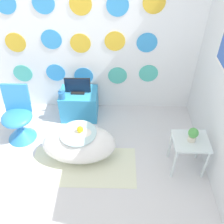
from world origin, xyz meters
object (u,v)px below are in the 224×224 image
at_px(tv, 78,86).
at_px(potted_plant_left, 193,134).
at_px(bathtub, 79,144).
at_px(vase, 62,95).
at_px(chair, 19,124).

relative_size(tv, potted_plant_left, 2.05).
relative_size(bathtub, potted_plant_left, 5.20).
relative_size(vase, potted_plant_left, 0.82).
xyz_separation_m(tv, vase, (-0.22, -0.15, -0.04)).
xyz_separation_m(bathtub, potted_plant_left, (1.37, -0.16, 0.37)).
bearing_deg(chair, vase, 31.53).
distance_m(tv, potted_plant_left, 1.77).
bearing_deg(potted_plant_left, chair, 167.79).
relative_size(chair, vase, 5.35).
bearing_deg(potted_plant_left, bathtub, 173.44).
distance_m(bathtub, chair, 0.94).
height_order(bathtub, chair, chair).
distance_m(bathtub, potted_plant_left, 1.42).
bearing_deg(vase, chair, -148.47).
bearing_deg(chair, potted_plant_left, -12.21).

